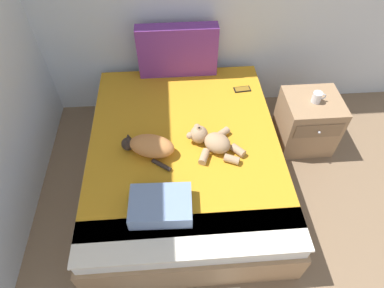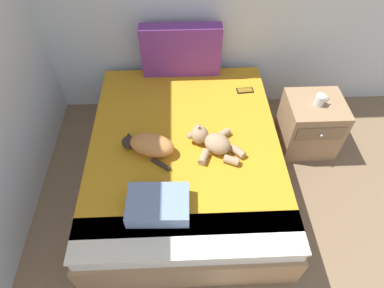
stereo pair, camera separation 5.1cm
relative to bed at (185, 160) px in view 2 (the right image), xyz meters
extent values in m
cube|color=#9E7A56|center=(0.00, 0.00, -0.09)|extent=(1.53, 1.90, 0.32)
cube|color=white|center=(0.00, 0.00, 0.15)|extent=(1.49, 1.84, 0.16)
cube|color=orange|center=(0.00, 0.06, 0.25)|extent=(1.47, 1.71, 0.02)
cube|color=silver|center=(0.00, -0.80, 0.25)|extent=(1.47, 0.30, 0.02)
cube|color=#72338C|center=(0.00, 0.86, 0.49)|extent=(0.71, 0.13, 0.48)
ellipsoid|color=#D18447|center=(-0.24, -0.11, 0.33)|extent=(0.38, 0.28, 0.15)
sphere|color=#332823|center=(-0.43, -0.05, 0.31)|extent=(0.10, 0.10, 0.10)
cone|color=#332823|center=(-0.43, -0.08, 0.36)|extent=(0.04, 0.04, 0.04)
cone|color=#332823|center=(-0.42, -0.02, 0.36)|extent=(0.04, 0.04, 0.04)
cylinder|color=#332823|center=(-0.18, -0.24, 0.27)|extent=(0.15, 0.12, 0.03)
ellipsoid|color=#332823|center=(-0.32, -0.04, 0.28)|extent=(0.11, 0.08, 0.04)
ellipsoid|color=tan|center=(0.24, -0.11, 0.32)|extent=(0.26, 0.25, 0.14)
sphere|color=tan|center=(0.11, -0.01, 0.32)|extent=(0.14, 0.14, 0.14)
sphere|color=#8E6B49|center=(0.11, -0.01, 0.37)|extent=(0.06, 0.06, 0.06)
sphere|color=black|center=(0.11, -0.01, 0.40)|extent=(0.02, 0.02, 0.02)
sphere|color=tan|center=(0.04, -0.02, 0.33)|extent=(0.06, 0.06, 0.06)
sphere|color=tan|center=(0.11, 0.06, 0.33)|extent=(0.06, 0.06, 0.06)
cylinder|color=tan|center=(0.14, -0.20, 0.28)|extent=(0.10, 0.13, 0.06)
cylinder|color=tan|center=(0.34, -0.24, 0.28)|extent=(0.13, 0.10, 0.06)
cylinder|color=tan|center=(0.30, 0.02, 0.28)|extent=(0.13, 0.12, 0.06)
cylinder|color=tan|center=(0.39, -0.16, 0.28)|extent=(0.12, 0.12, 0.06)
cube|color=black|center=(0.56, 0.57, 0.26)|extent=(0.15, 0.08, 0.01)
cube|color=olive|center=(0.56, 0.57, 0.27)|extent=(0.14, 0.07, 0.00)
cube|color=#728CB7|center=(-0.18, -0.60, 0.31)|extent=(0.41, 0.29, 0.11)
cube|color=#9E7A56|center=(1.15, 0.35, 0.01)|extent=(0.49, 0.44, 0.53)
cube|color=#866849|center=(1.15, 0.13, 0.13)|extent=(0.42, 0.01, 0.15)
sphere|color=#B2B2B7|center=(1.15, 0.11, 0.13)|extent=(0.02, 0.02, 0.02)
cylinder|color=silver|center=(1.15, 0.34, 0.33)|extent=(0.08, 0.08, 0.09)
torus|color=silver|center=(1.20, 0.34, 0.33)|extent=(0.06, 0.01, 0.06)
camera|label=1|loc=(-0.06, -1.68, 2.16)|focal=30.45mm
camera|label=2|loc=(-0.01, -1.68, 2.16)|focal=30.45mm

